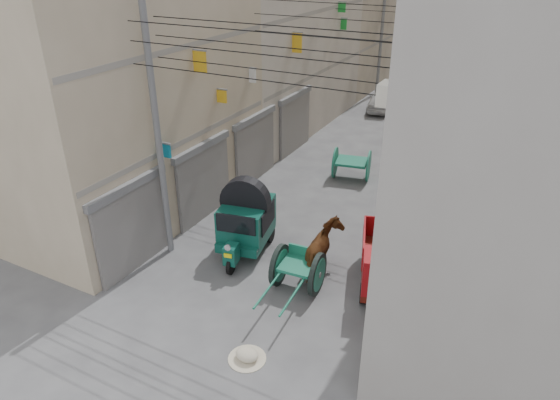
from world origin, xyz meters
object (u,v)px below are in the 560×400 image
Objects in this scene: second_cart at (352,163)px; mini_truck at (385,268)px; feed_sack at (247,354)px; distant_car_grey at (484,82)px; tonga_cart at (298,269)px; horse at (323,252)px; distant_car_white at (380,101)px; auto_rickshaw at (246,219)px; distant_car_green at (466,52)px.

mini_truck is at bearing -74.40° from second_cart.
feed_sack is 0.16× the size of distant_car_grey.
tonga_cart is 8.15m from second_cart.
horse is 0.54× the size of distant_car_grey.
second_cart reaches higher than distant_car_grey.
tonga_cart is 18.58m from distant_car_white.
mini_truck is 1.87m from horse.
second_cart is at bearing 69.54° from auto_rickshaw.
second_cart is 7.34m from horse.
mini_truck reaches higher than distant_car_grey.
second_cart is at bearing 99.28° from mini_truck.
tonga_cart is at bearing -110.58° from distant_car_grey.
second_cart is 11.30m from feed_sack.
distant_car_grey reaches higher than distant_car_white.
feed_sack is at bearing 86.79° from distant_car_white.
second_cart reaches higher than tonga_cart.
distant_car_white is at bearing 90.02° from mini_truck.
mini_truck is 5.43× the size of feed_sack.
auto_rickshaw is at bearing 161.19° from mini_truck.
distant_car_white reaches higher than distant_car_green.
auto_rickshaw is 2.85m from horse.
distant_car_white is at bearing 81.45° from auto_rickshaw.
horse is at bearing 89.69° from distant_car_white.
mini_truck reaches higher than distant_car_white.
distant_car_white is (-3.30, 18.28, -0.10)m from tonga_cart.
mini_truck reaches higher than second_cart.
tonga_cart is 0.79× the size of distant_car_grey.
feed_sack is 4.12m from horse.
auto_rickshaw is 0.91× the size of mini_truck.
second_cart is 28.91m from distant_car_green.
tonga_cart is 36.97m from distant_car_green.
horse reaches higher than distant_car_white.
distant_car_white is 18.78m from distant_car_green.
second_cart is at bearing 95.37° from tonga_cart.
feed_sack is at bearing -70.47° from auto_rickshaw.
feed_sack is (-2.12, -4.19, -0.64)m from mini_truck.
distant_car_grey is (1.52, 29.20, 0.45)m from feed_sack.
horse is at bearing -109.79° from distant_car_grey.
feed_sack is (2.56, -4.26, -1.01)m from auto_rickshaw.
auto_rickshaw is 35.86m from distant_car_green.
auto_rickshaw is 0.79× the size of distant_car_grey.
horse is (2.82, -0.21, -0.33)m from auto_rickshaw.
second_cart is (1.09, 6.92, -0.45)m from auto_rickshaw.
second_cart reaches higher than distant_car_green.
feed_sack is 0.16× the size of distant_car_green.
tonga_cart is at bearing -173.22° from mini_truck.
feed_sack is 29.25m from distant_car_grey.
feed_sack is at bearing -134.74° from mini_truck.
feed_sack is at bearing 76.35° from horse.
distant_car_green reaches higher than feed_sack.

